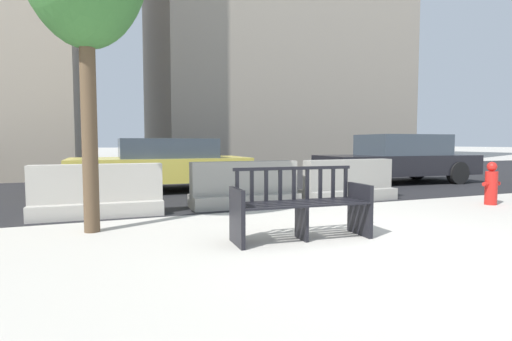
{
  "coord_description": "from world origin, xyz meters",
  "views": [
    {
      "loc": [
        -3.0,
        -3.69,
        1.18
      ],
      "look_at": [
        -0.69,
        2.07,
        0.75
      ],
      "focal_mm": 28.0,
      "sensor_mm": 36.0,
      "label": 1
    }
  ],
  "objects_px": {
    "jersey_barrier_right": "(349,184)",
    "fire_hydrant": "(491,185)",
    "jersey_barrier_left": "(98,195)",
    "car_sedan_far": "(398,159)",
    "street_bench": "(301,207)",
    "jersey_barrier_centre": "(245,188)",
    "car_taxi_near": "(162,164)"
  },
  "relations": [
    {
      "from": "jersey_barrier_right",
      "to": "fire_hydrant",
      "type": "bearing_deg",
      "value": -33.45
    },
    {
      "from": "jersey_barrier_left",
      "to": "car_sedan_far",
      "type": "distance_m",
      "value": 8.59
    },
    {
      "from": "jersey_barrier_left",
      "to": "street_bench",
      "type": "bearing_deg",
      "value": -48.16
    },
    {
      "from": "jersey_barrier_centre",
      "to": "fire_hydrant",
      "type": "bearing_deg",
      "value": -18.86
    },
    {
      "from": "jersey_barrier_centre",
      "to": "car_sedan_far",
      "type": "height_order",
      "value": "car_sedan_far"
    },
    {
      "from": "jersey_barrier_centre",
      "to": "fire_hydrant",
      "type": "relative_size",
      "value": 2.46
    },
    {
      "from": "jersey_barrier_left",
      "to": "fire_hydrant",
      "type": "xyz_separation_m",
      "value": [
        6.98,
        -1.5,
        0.05
      ]
    },
    {
      "from": "jersey_barrier_left",
      "to": "car_taxi_near",
      "type": "distance_m",
      "value": 3.37
    },
    {
      "from": "jersey_barrier_right",
      "to": "car_sedan_far",
      "type": "relative_size",
      "value": 0.43
    },
    {
      "from": "car_sedan_far",
      "to": "fire_hydrant",
      "type": "bearing_deg",
      "value": -107.55
    },
    {
      "from": "car_taxi_near",
      "to": "street_bench",
      "type": "bearing_deg",
      "value": -81.6
    },
    {
      "from": "jersey_barrier_right",
      "to": "fire_hydrant",
      "type": "relative_size",
      "value": 2.48
    },
    {
      "from": "car_taxi_near",
      "to": "car_sedan_far",
      "type": "height_order",
      "value": "car_sedan_far"
    },
    {
      "from": "jersey_barrier_centre",
      "to": "jersey_barrier_right",
      "type": "bearing_deg",
      "value": -1.47
    },
    {
      "from": "street_bench",
      "to": "jersey_barrier_right",
      "type": "bearing_deg",
      "value": 45.84
    },
    {
      "from": "street_bench",
      "to": "car_taxi_near",
      "type": "xyz_separation_m",
      "value": [
        -0.82,
        5.58,
        0.27
      ]
    },
    {
      "from": "jersey_barrier_right",
      "to": "car_sedan_far",
      "type": "xyz_separation_m",
      "value": [
        3.47,
        2.49,
        0.37
      ]
    },
    {
      "from": "car_taxi_near",
      "to": "car_sedan_far",
      "type": "relative_size",
      "value": 0.89
    },
    {
      "from": "street_bench",
      "to": "jersey_barrier_right",
      "type": "distance_m",
      "value": 3.53
    },
    {
      "from": "street_bench",
      "to": "fire_hydrant",
      "type": "bearing_deg",
      "value": 12.89
    },
    {
      "from": "street_bench",
      "to": "jersey_barrier_centre",
      "type": "xyz_separation_m",
      "value": [
        0.22,
        2.59,
        -0.06
      ]
    },
    {
      "from": "street_bench",
      "to": "car_taxi_near",
      "type": "height_order",
      "value": "car_taxi_near"
    },
    {
      "from": "street_bench",
      "to": "jersey_barrier_left",
      "type": "distance_m",
      "value": 3.45
    },
    {
      "from": "car_sedan_far",
      "to": "fire_hydrant",
      "type": "xyz_separation_m",
      "value": [
        -1.25,
        -3.95,
        -0.32
      ]
    },
    {
      "from": "fire_hydrant",
      "to": "street_bench",
      "type": "bearing_deg",
      "value": -167.11
    },
    {
      "from": "car_taxi_near",
      "to": "jersey_barrier_left",
      "type": "bearing_deg",
      "value": -116.13
    },
    {
      "from": "street_bench",
      "to": "jersey_barrier_centre",
      "type": "relative_size",
      "value": 0.85
    },
    {
      "from": "jersey_barrier_left",
      "to": "jersey_barrier_right",
      "type": "bearing_deg",
      "value": -0.41
    },
    {
      "from": "jersey_barrier_centre",
      "to": "car_taxi_near",
      "type": "height_order",
      "value": "car_taxi_near"
    },
    {
      "from": "street_bench",
      "to": "jersey_barrier_right",
      "type": "xyz_separation_m",
      "value": [
        2.46,
        2.53,
        -0.06
      ]
    },
    {
      "from": "street_bench",
      "to": "car_sedan_far",
      "type": "bearing_deg",
      "value": 40.27
    },
    {
      "from": "car_taxi_near",
      "to": "car_sedan_far",
      "type": "bearing_deg",
      "value": -4.72
    }
  ]
}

